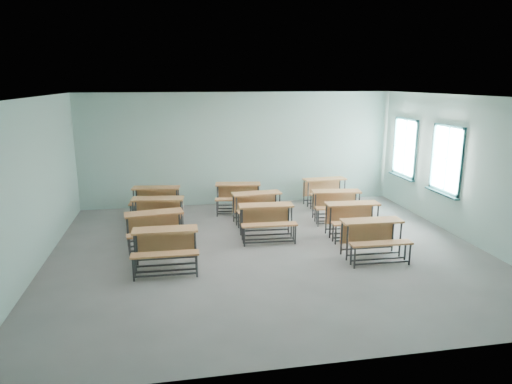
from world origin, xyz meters
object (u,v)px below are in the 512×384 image
(desk_unit_r1c0, at_px, (155,225))
(desk_unit_r2c1, at_px, (258,203))
(desk_unit_r0c2, at_px, (373,233))
(desk_unit_r2c2, at_px, (337,201))
(desk_unit_r1c2, at_px, (354,215))
(desk_unit_r3c1, at_px, (238,193))
(desk_unit_r3c0, at_px, (156,197))
(desk_unit_r3c2, at_px, (326,188))
(desk_unit_r0c0, at_px, (165,243))
(desk_unit_r1c1, at_px, (267,216))
(desk_unit_r2c0, at_px, (158,209))

(desk_unit_r1c0, distance_m, desk_unit_r2c1, 2.82)
(desk_unit_r0c2, bearing_deg, desk_unit_r2c1, 125.49)
(desk_unit_r2c2, bearing_deg, desk_unit_r0c2, -86.67)
(desk_unit_r1c2, bearing_deg, desk_unit_r2c2, 90.19)
(desk_unit_r2c2, distance_m, desk_unit_r3c1, 2.70)
(desk_unit_r1c2, bearing_deg, desk_unit_r1c0, -178.22)
(desk_unit_r2c1, relative_size, desk_unit_r3c0, 0.97)
(desk_unit_r1c2, distance_m, desk_unit_r3c2, 2.72)
(desk_unit_r2c2, height_order, desk_unit_r3c2, same)
(desk_unit_r0c0, height_order, desk_unit_r1c1, same)
(desk_unit_r1c2, relative_size, desk_unit_r3c0, 0.95)
(desk_unit_r1c1, xyz_separation_m, desk_unit_r3c1, (-0.32, 2.31, 0.00))
(desk_unit_r3c1, xyz_separation_m, desk_unit_r3c2, (2.57, 0.18, 0.00))
(desk_unit_r1c1, distance_m, desk_unit_r1c2, 2.00)
(desk_unit_r3c0, height_order, desk_unit_r3c2, same)
(desk_unit_r3c0, bearing_deg, desk_unit_r3c2, 10.75)
(desk_unit_r3c1, bearing_deg, desk_unit_r2c2, -21.45)
(desk_unit_r2c1, distance_m, desk_unit_r2c2, 2.03)
(desk_unit_r1c0, xyz_separation_m, desk_unit_r3c0, (-0.05, 2.42, 0.00))
(desk_unit_r0c2, bearing_deg, desk_unit_r3c0, 140.19)
(desk_unit_r1c0, xyz_separation_m, desk_unit_r2c0, (0.02, 1.23, 0.00))
(desk_unit_r2c1, bearing_deg, desk_unit_r1c2, -40.13)
(desk_unit_r0c2, distance_m, desk_unit_r2c0, 5.04)
(desk_unit_r0c0, relative_size, desk_unit_r2c1, 0.96)
(desk_unit_r1c2, height_order, desk_unit_r2c2, same)
(desk_unit_r1c2, bearing_deg, desk_unit_r1c1, 176.06)
(desk_unit_r3c1, bearing_deg, desk_unit_r1c1, -74.48)
(desk_unit_r2c1, distance_m, desk_unit_r3c2, 2.60)
(desk_unit_r0c0, distance_m, desk_unit_r2c2, 4.89)
(desk_unit_r0c0, height_order, desk_unit_r2c2, same)
(desk_unit_r0c0, relative_size, desk_unit_r2c2, 0.94)
(desk_unit_r2c1, distance_m, desk_unit_r3c0, 2.76)
(desk_unit_r1c0, height_order, desk_unit_r3c0, same)
(desk_unit_r1c1, relative_size, desk_unit_r3c2, 0.99)
(desk_unit_r1c0, relative_size, desk_unit_r2c2, 1.01)
(desk_unit_r2c2, distance_m, desk_unit_r3c2, 1.51)
(desk_unit_r0c0, distance_m, desk_unit_r0c2, 4.11)
(desk_unit_r1c1, relative_size, desk_unit_r2c0, 0.96)
(desk_unit_r0c2, xyz_separation_m, desk_unit_r1c2, (0.12, 1.32, 0.00))
(desk_unit_r1c2, xyz_separation_m, desk_unit_r3c2, (0.27, 2.71, 0.00))
(desk_unit_r2c0, bearing_deg, desk_unit_r3c2, 23.31)
(desk_unit_r2c1, height_order, desk_unit_r3c0, same)
(desk_unit_r0c0, height_order, desk_unit_r3c2, same)
(desk_unit_r0c2, relative_size, desk_unit_r2c0, 0.95)
(desk_unit_r0c0, height_order, desk_unit_r0c2, same)
(desk_unit_r0c0, relative_size, desk_unit_r1c1, 0.98)
(desk_unit_r2c2, bearing_deg, desk_unit_r1c1, -146.86)
(desk_unit_r2c2, bearing_deg, desk_unit_r3c1, 158.04)
(desk_unit_r3c2, bearing_deg, desk_unit_r0c2, -99.70)
(desk_unit_r3c2, bearing_deg, desk_unit_r3c0, 178.53)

